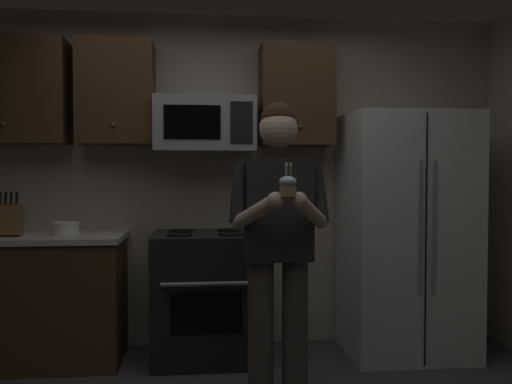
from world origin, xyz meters
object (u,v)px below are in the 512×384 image
object	(u,v)px
knife_block	(10,220)
cupcake	(288,186)
microwave	(205,125)
oven_range	(205,296)
person	(278,237)
bowl_large_white	(66,228)
refrigerator	(406,234)

from	to	relation	value
knife_block	cupcake	distance (m)	2.15
microwave	knife_block	xyz separation A→B (m)	(-1.36, -0.15, -0.69)
oven_range	person	bearing A→B (deg)	-66.03
oven_range	knife_block	bearing A→B (deg)	-178.76
microwave	bowl_large_white	bearing A→B (deg)	-174.98
microwave	cupcake	xyz separation A→B (m)	(0.40, -1.36, -0.43)
cupcake	knife_block	bearing A→B (deg)	145.54
oven_range	bowl_large_white	world-z (taller)	bowl_large_white
oven_range	person	distance (m)	1.13
microwave	person	bearing A→B (deg)	-68.55
oven_range	cupcake	distance (m)	1.55
bowl_large_white	person	xyz separation A→B (m)	(1.40, -0.94, 0.03)
refrigerator	bowl_large_white	xyz separation A→B (m)	(-2.50, 0.07, 0.07)
knife_block	bowl_large_white	bearing A→B (deg)	9.60
oven_range	microwave	bearing A→B (deg)	89.98
oven_range	refrigerator	bearing A→B (deg)	-1.50
refrigerator	knife_block	bearing A→B (deg)	179.80
person	cupcake	size ratio (longest dim) A/B	10.13
microwave	knife_block	distance (m)	1.53
refrigerator	knife_block	world-z (taller)	refrigerator
refrigerator	bowl_large_white	size ratio (longest dim) A/B	9.38
person	oven_range	bearing A→B (deg)	113.97
refrigerator	knife_block	size ratio (longest dim) A/B	5.63
bowl_large_white	microwave	bearing A→B (deg)	5.02
microwave	oven_range	bearing A→B (deg)	-90.02
refrigerator	knife_block	xyz separation A→B (m)	(-2.86, 0.01, 0.13)
oven_range	bowl_large_white	distance (m)	1.12
person	cupcake	bearing A→B (deg)	-90.00
microwave	bowl_large_white	xyz separation A→B (m)	(-1.00, -0.09, -0.75)
oven_range	bowl_large_white	xyz separation A→B (m)	(-1.00, 0.03, 0.51)
oven_range	refrigerator	size ratio (longest dim) A/B	0.52
cupcake	refrigerator	bearing A→B (deg)	47.59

